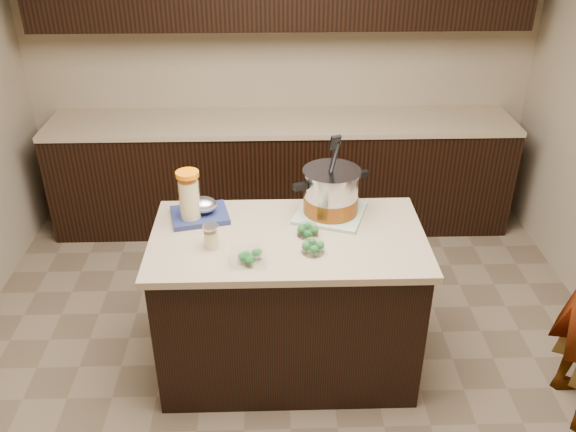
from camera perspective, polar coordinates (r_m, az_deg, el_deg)
name	(u,v)px	position (r m, az deg, el deg)	size (l,w,h in m)	color
ground_plane	(288,362)	(3.78, 0.00, -13.54)	(4.00, 4.00, 0.00)	brown
room_shell	(288,86)	(2.88, 0.00, 12.07)	(4.04, 4.04, 2.72)	tan
back_cabinets	(281,113)	(4.78, -0.63, 9.61)	(3.60, 0.63, 2.33)	black
island	(288,303)	(3.48, 0.00, -8.13)	(1.46, 0.81, 0.90)	black
dish_towel	(330,213)	(3.43, 3.98, 0.32)	(0.36, 0.36, 0.02)	#668F60
stock_pot	(331,194)	(3.37, 4.05, 2.05)	(0.43, 0.42, 0.46)	#B7B7BC
lemonade_pitcher	(190,199)	(3.32, -9.20, 1.55)	(0.15, 0.15, 0.30)	#DECD87
mason_jar	(211,237)	(3.12, -7.21, -1.96)	(0.11, 0.11, 0.14)	#DECD87
broccoli_tub_left	(308,231)	(3.22, 1.86, -1.43)	(0.15, 0.15, 0.05)	silver
broccoli_tub_right	(313,248)	(3.08, 2.35, -3.02)	(0.14, 0.14, 0.06)	silver
broccoli_tub_rect	(248,257)	(3.01, -3.78, -3.85)	(0.18, 0.13, 0.06)	silver
blue_tray	(201,211)	(3.40, -8.14, 0.44)	(0.35, 0.31, 0.12)	navy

